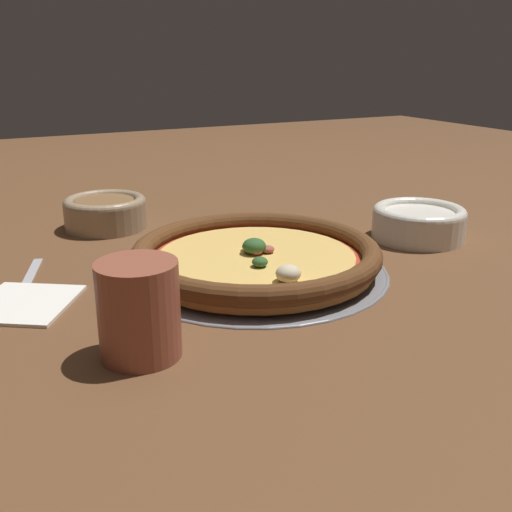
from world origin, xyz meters
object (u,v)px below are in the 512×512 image
pizza_tray (256,270)px  fork (26,284)px  drinking_cup (139,310)px  napkin (24,302)px  bowl_near (419,221)px  pizza (256,255)px  bowl_far (105,211)px

pizza_tray → fork: bearing=-107.9°
pizza_tray → drinking_cup: bearing=-52.8°
napkin → bowl_near: bearing=89.5°
pizza_tray → napkin: bearing=-95.0°
bowl_near → pizza: bearing=-86.0°
fork → napkin: bearing=7.9°
pizza → bowl_near: 0.29m
napkin → fork: napkin is taller
pizza → drinking_cup: 0.25m
pizza_tray → pizza: size_ratio=1.06×
pizza_tray → bowl_far: bowl_far is taller
drinking_cup → pizza_tray: bearing=127.2°
bowl_far → fork: size_ratio=0.79×
pizza_tray → bowl_near: size_ratio=2.46×
napkin → fork: (-0.06, 0.01, -0.00)m
bowl_far → drinking_cup: bearing=-9.6°
pizza → bowl_near: bearing=94.0°
bowl_far → fork: bearing=-36.0°
pizza → napkin: pizza is taller
pizza_tray → bowl_near: (-0.02, 0.29, 0.02)m
bowl_far → fork: bowl_far is taller
bowl_far → drinking_cup: drinking_cup is taller
pizza → bowl_near: (-0.02, 0.29, 0.00)m
fork → bowl_far: bearing=160.7°
pizza → fork: size_ratio=1.94×
bowl_far → fork: (0.21, -0.15, -0.03)m
drinking_cup → napkin: 0.20m
pizza → fork: pizza is taller
pizza_tray → pizza: 0.02m
pizza_tray → napkin: 0.29m
napkin → bowl_far: bearing=149.3°
pizza_tray → napkin: (-0.03, -0.29, 0.00)m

